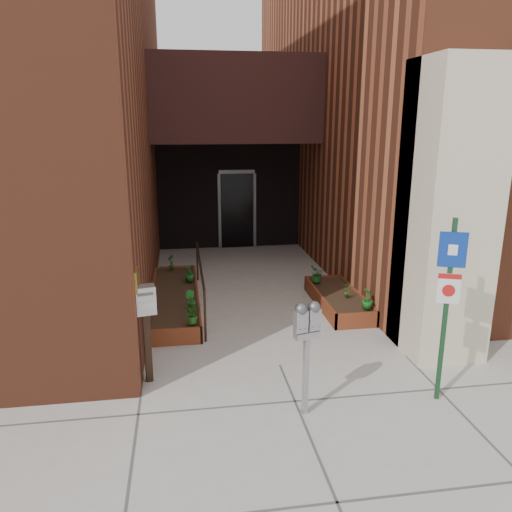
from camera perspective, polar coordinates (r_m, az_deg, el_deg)
name	(u,v)px	position (r m, az deg, el deg)	size (l,w,h in m)	color
ground	(280,365)	(7.64, 2.74, -12.37)	(80.00, 80.00, 0.00)	#9E9991
architecture	(222,61)	(13.64, -3.89, 21.35)	(20.00, 14.60, 10.00)	brown
planter_left	(175,300)	(9.93, -9.21, -4.98)	(0.90, 3.60, 0.30)	maroon
planter_right	(338,300)	(9.91, 9.36, -5.02)	(0.80, 2.20, 0.30)	maroon
handrail	(200,270)	(9.69, -6.41, -1.56)	(0.04, 3.34, 0.90)	black
parking_meter	(307,328)	(6.03, 5.85, -8.24)	(0.34, 0.19, 1.48)	#98989A
sign_post	(448,292)	(6.63, 21.08, -3.87)	(0.32, 0.14, 2.42)	#153B1F
payment_dropbox	(146,313)	(6.96, -12.50, -6.42)	(0.31, 0.26, 1.40)	black
shrub_left_a	(193,314)	(8.32, -7.27, -6.59)	(0.29, 0.29, 0.32)	#25611B
shrub_left_b	(191,301)	(8.86, -7.47, -5.07)	(0.20, 0.20, 0.36)	#1B611C
shrub_left_c	(189,273)	(10.44, -7.63, -1.89)	(0.20, 0.20, 0.36)	#18561B
shrub_left_d	(171,262)	(11.27, -9.68, -0.67)	(0.19, 0.19, 0.36)	#1D5418
shrub_right_a	(368,299)	(9.08, 12.64, -4.79)	(0.20, 0.20, 0.36)	#195A1A
shrub_right_b	(347,289)	(9.60, 10.35, -3.76)	(0.15, 0.15, 0.29)	#2A621C
shrub_right_c	(317,274)	(10.34, 6.99, -2.08)	(0.31, 0.31, 0.34)	#18561D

